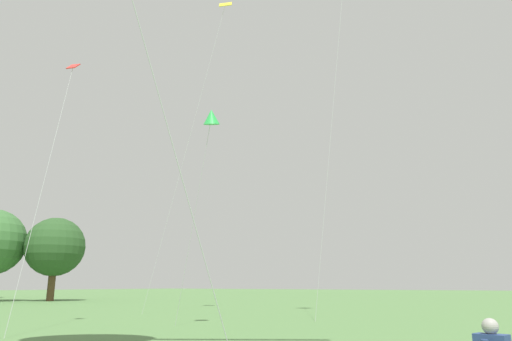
{
  "coord_description": "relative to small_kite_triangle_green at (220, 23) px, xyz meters",
  "views": [
    {
      "loc": [
        -8.46,
        1.29,
        1.73
      ],
      "look_at": [
        2.54,
        8.49,
        4.92
      ],
      "focal_mm": 32.99,
      "sensor_mm": 36.0,
      "label": 1
    }
  ],
  "objects": [
    {
      "name": "small_kite_triangle_green",
      "position": [
        0.0,
        0.0,
        0.0
      ],
      "size": [
        3.54,
        4.16,
        21.64
      ],
      "rotation": [
        0.0,
        0.0,
        -2.51
      ],
      "color": "yellow",
      "rests_on": "ground"
    },
    {
      "name": "small_kite_bird_shape",
      "position": [
        -8.25,
        -6.05,
        -10.83
      ],
      "size": [
        1.1,
        2.64,
        9.34
      ],
      "rotation": [
        0.0,
        0.0,
        -1.09
      ],
      "color": "green",
      "rests_on": "ground"
    },
    {
      "name": "small_kite_delta_white",
      "position": [
        -12.21,
        -1.18,
        -9.89
      ],
      "size": [
        2.87,
        1.91,
        11.44
      ],
      "rotation": [
        0.0,
        0.0,
        -2.92
      ],
      "color": "red",
      "rests_on": "ground"
    },
    {
      "name": "tree_pine_center",
      "position": [
        7.8,
        28.39,
        -14.01
      ],
      "size": [
        6.34,
        6.34,
        8.92
      ],
      "color": "#513823",
      "rests_on": "ground"
    }
  ]
}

